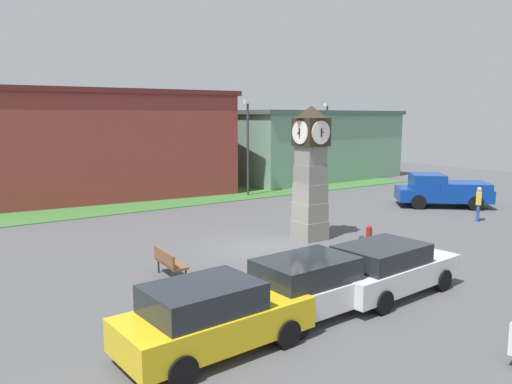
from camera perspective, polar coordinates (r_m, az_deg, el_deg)
The scene contains 16 objects.
ground_plane at distance 19.61m, azimuth 1.21°, elevation -6.36°, with size 68.46×68.46×0.00m, color #4C4C4F.
clock_tower at distance 20.57m, azimuth 6.24°, elevation 2.24°, with size 1.44×1.45×5.50m.
bollard_near_tower at distance 16.74m, azimuth 11.32°, elevation -7.59°, with size 0.27×0.27×0.88m.
bollard_mid_row at distance 18.13m, azimuth 11.96°, elevation -6.25°, with size 0.21×0.21×0.93m.
bollard_far_row at distance 19.55m, azimuth 12.77°, elevation -5.12°, with size 0.23×0.23×0.98m.
car_navy_sedan at distance 11.13m, azimuth -5.09°, elevation -13.98°, with size 4.39×2.13×1.58m.
car_near_tower at distance 13.13m, azimuth 6.47°, elevation -10.52°, with size 4.57×2.11×1.53m.
car_by_building at distance 14.97m, azimuth 14.71°, elevation -8.39°, with size 4.66×2.23×1.49m.
pickup_truck at distance 30.14m, azimuth 20.51°, elevation 0.19°, with size 5.21×4.98×1.85m.
bench at distance 16.18m, azimuth -9.92°, elevation -7.82°, with size 0.61×1.62×0.90m.
pedestrian_near_bench at distance 26.52m, azimuth 24.09°, elevation -1.03°, with size 0.47×0.40×1.69m.
street_lamp_near_road at distance 39.11m, azimuth 8.08°, elevation 6.29°, with size 0.50×0.24×6.08m.
street_lamp_far_side at distance 31.90m, azimuth -0.94°, elevation 5.89°, with size 0.50×0.24×6.10m.
warehouse_blue_far at distance 34.78m, azimuth -17.29°, elevation 5.41°, with size 16.56×11.87×6.68m.
storefront_low_left at distance 42.76m, azimuth 4.44°, elevation 5.52°, with size 15.32×12.19×5.52m.
grass_verge_far at distance 30.46m, azimuth -12.68°, elevation -1.12°, with size 41.08×5.64×0.04m, color #386B2D.
Camera 1 is at (-11.14, -15.31, 5.07)m, focal length 35.00 mm.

